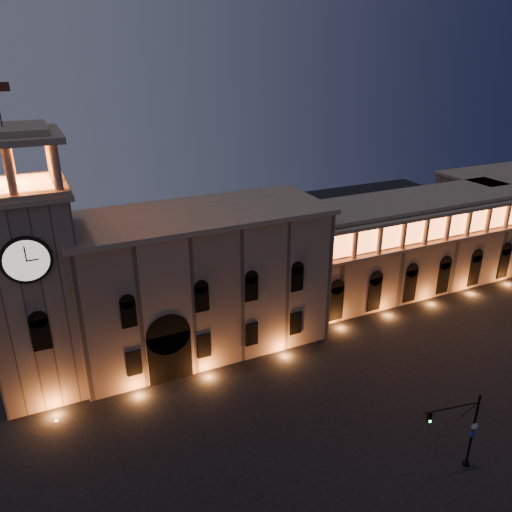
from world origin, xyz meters
name	(u,v)px	position (x,y,z in m)	size (l,w,h in m)	color
ground	(303,453)	(0.00, 0.00, 0.00)	(160.00, 160.00, 0.00)	black
government_building	(201,281)	(-2.08, 21.93, 8.77)	(30.80, 12.80, 17.60)	#8C725C
clock_tower	(32,284)	(-20.50, 20.98, 12.50)	(9.80, 9.80, 32.40)	#8C725C
colonnade_wing	(408,244)	(32.00, 23.92, 7.33)	(40.60, 11.50, 14.50)	#876C56
secondary_building	(496,213)	(58.00, 30.00, 7.00)	(20.00, 12.00, 14.00)	#876C56
traffic_light	(464,431)	(11.72, -7.34, 4.08)	(5.60, 1.29, 7.78)	black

